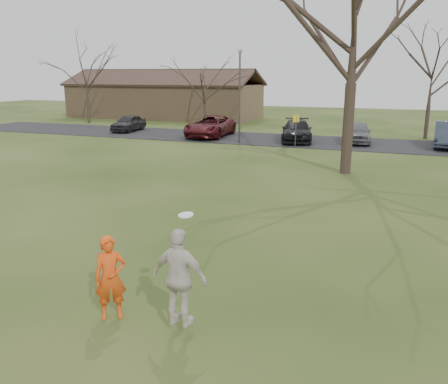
# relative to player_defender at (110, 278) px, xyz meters

# --- Properties ---
(ground) EXTENTS (120.00, 120.00, 0.00)m
(ground) POSITION_rel_player_defender_xyz_m (0.59, 0.54, -0.83)
(ground) COLOR #1E380F
(ground) RESTS_ON ground
(parking_strip) EXTENTS (62.00, 6.50, 0.04)m
(parking_strip) POSITION_rel_player_defender_xyz_m (0.59, 25.54, -0.81)
(parking_strip) COLOR black
(parking_strip) RESTS_ON ground
(player_defender) EXTENTS (0.72, 0.68, 1.66)m
(player_defender) POSITION_rel_player_defender_xyz_m (0.00, 0.00, 0.00)
(player_defender) COLOR #ED4E13
(player_defender) RESTS_ON ground
(car_0) EXTENTS (1.83, 4.02, 1.34)m
(car_0) POSITION_rel_player_defender_xyz_m (-16.07, 25.98, -0.12)
(car_0) COLOR #27272A
(car_0) RESTS_ON parking_strip
(car_2) EXTENTS (2.87, 5.76, 1.57)m
(car_2) POSITION_rel_player_defender_xyz_m (-8.50, 25.29, -0.01)
(car_2) COLOR #4C1116
(car_2) RESTS_ON parking_strip
(car_3) EXTENTS (3.05, 5.32, 1.45)m
(car_3) POSITION_rel_player_defender_xyz_m (-1.91, 25.22, -0.07)
(car_3) COLOR black
(car_3) RESTS_ON parking_strip
(car_4) EXTENTS (2.06, 4.33, 1.43)m
(car_4) POSITION_rel_player_defender_xyz_m (2.15, 25.92, -0.08)
(car_4) COLOR slate
(car_4) RESTS_ON parking_strip
(catching_play) EXTENTS (1.09, 0.50, 2.10)m
(catching_play) POSITION_rel_player_defender_xyz_m (1.52, -0.06, 0.27)
(catching_play) COLOR beige
(catching_play) RESTS_ON ground
(building) EXTENTS (20.60, 8.50, 5.14)m
(building) POSITION_rel_player_defender_xyz_m (-19.41, 38.54, 1.10)
(building) COLOR #8C6D4C
(building) RESTS_ON ground
(lamp_post) EXTENTS (0.34, 0.34, 6.27)m
(lamp_post) POSITION_rel_player_defender_xyz_m (-5.41, 23.04, 3.14)
(lamp_post) COLOR #47474C
(lamp_post) RESTS_ON ground
(sign_yellow) EXTENTS (0.35, 0.35, 2.08)m
(sign_yellow) POSITION_rel_player_defender_xyz_m (-1.41, 22.54, 0.62)
(sign_yellow) COLOR #47474C
(sign_yellow) RESTS_ON ground
(big_tree) EXTENTS (9.00, 9.00, 14.00)m
(big_tree) POSITION_rel_player_defender_xyz_m (2.59, 15.54, 6.17)
(big_tree) COLOR #352821
(big_tree) RESTS_ON ground
(small_tree_row) EXTENTS (55.00, 5.90, 8.50)m
(small_tree_row) POSITION_rel_player_defender_xyz_m (4.98, 30.60, 3.06)
(small_tree_row) COLOR #352821
(small_tree_row) RESTS_ON ground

